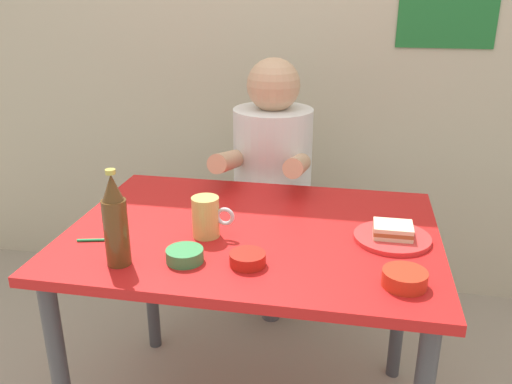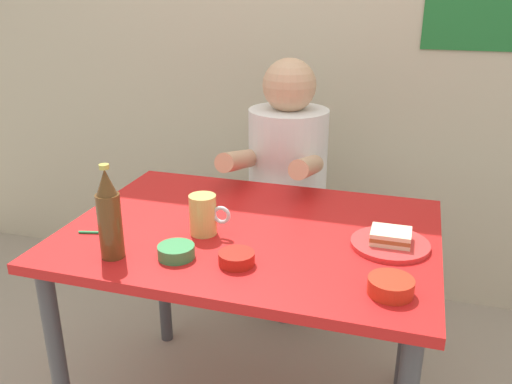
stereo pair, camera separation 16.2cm
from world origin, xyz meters
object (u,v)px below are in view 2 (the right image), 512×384
at_px(dining_table, 251,256).
at_px(person_seated, 287,160).
at_px(sandwich, 391,235).
at_px(beer_bottle, 109,216).
at_px(beer_mug, 204,215).
at_px(plate_orange, 390,243).
at_px(stool, 286,250).
at_px(sauce_bowl_chili, 391,286).

xyz_separation_m(dining_table, person_seated, (-0.04, 0.62, 0.12)).
relative_size(sandwich, beer_bottle, 0.42).
distance_m(beer_mug, beer_bottle, 0.28).
bearing_deg(dining_table, sandwich, 0.69).
bearing_deg(plate_orange, stool, 125.77).
xyz_separation_m(dining_table, sandwich, (0.41, 0.00, 0.13)).
xyz_separation_m(person_seated, beer_bottle, (-0.26, -0.90, 0.09)).
xyz_separation_m(stool, beer_bottle, (-0.26, -0.91, 0.51)).
distance_m(stool, beer_mug, 0.84).
bearing_deg(sandwich, plate_orange, 0.00).
bearing_deg(sandwich, sauce_bowl_chili, -86.12).
height_order(stool, person_seated, person_seated).
relative_size(dining_table, person_seated, 1.53).
relative_size(stool, person_seated, 0.63).
height_order(plate_orange, beer_bottle, beer_bottle).
bearing_deg(person_seated, beer_bottle, -106.34).
height_order(person_seated, sauce_bowl_chili, person_seated).
xyz_separation_m(stool, sauce_bowl_chili, (0.47, -0.88, 0.41)).
distance_m(stool, sandwich, 0.88).
bearing_deg(stool, person_seated, -90.00).
relative_size(person_seated, plate_orange, 3.27).
relative_size(plate_orange, sauce_bowl_chili, 2.00).
xyz_separation_m(dining_table, plate_orange, (0.41, 0.00, 0.10)).
relative_size(person_seated, sauce_bowl_chili, 6.54).
relative_size(person_seated, beer_bottle, 2.75).
relative_size(beer_mug, sauce_bowl_chili, 1.15).
distance_m(person_seated, beer_mug, 0.70).
distance_m(dining_table, person_seated, 0.63).
distance_m(stool, beer_bottle, 1.07).
height_order(dining_table, person_seated, person_seated).
bearing_deg(sandwich, beer_bottle, -158.36).
height_order(plate_orange, sandwich, sandwich).
bearing_deg(sauce_bowl_chili, stool, 117.90).
height_order(stool, beer_bottle, beer_bottle).
bearing_deg(sauce_bowl_chili, dining_table, 149.27).
bearing_deg(dining_table, beer_mug, -149.42).
height_order(person_seated, plate_orange, person_seated).
distance_m(stool, plate_orange, 0.87).
distance_m(dining_table, sandwich, 0.43).
height_order(stool, sauce_bowl_chili, sauce_bowl_chili).
bearing_deg(sauce_bowl_chili, beer_mug, 161.74).
bearing_deg(beer_bottle, sandwich, 21.64).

